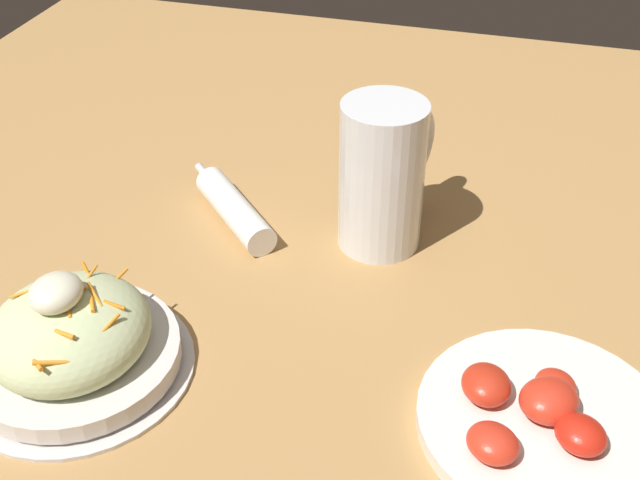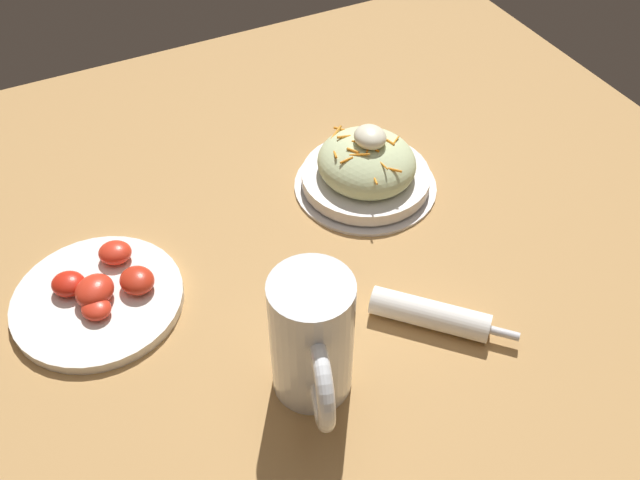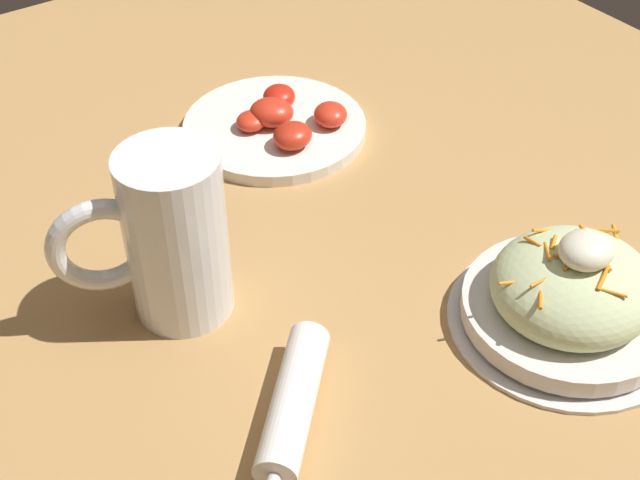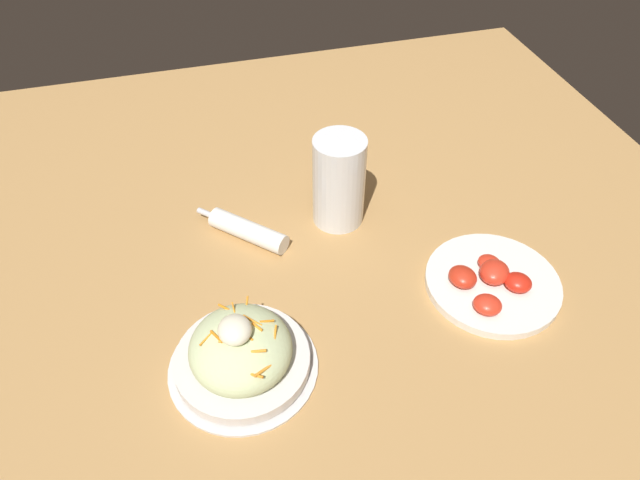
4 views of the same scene
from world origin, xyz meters
The scene contains 5 objects.
ground_plane centered at (0.00, 0.00, 0.00)m, with size 1.43×1.43×0.00m, color #B2844C.
salad_plate centered at (0.20, -0.19, 0.03)m, with size 0.21×0.21×0.11m.
beer_mug centered at (-0.08, 0.03, 0.07)m, with size 0.16×0.09×0.17m.
napkin_roll centered at (-0.06, -0.13, 0.02)m, with size 0.15×0.15×0.04m.
tomato_plate centered at (0.15, 0.22, 0.01)m, with size 0.22×0.22×0.04m.
Camera 3 is at (-0.31, -0.52, 0.59)m, focal length 49.49 mm.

